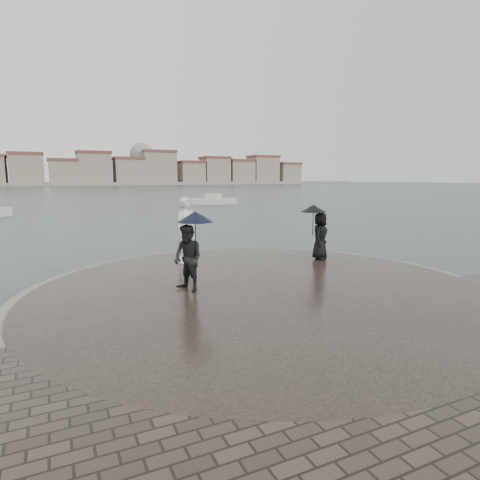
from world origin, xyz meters
TOP-DOWN VIEW (x-y plane):
  - ground at (0.00, 0.00)m, footprint 400.00×400.00m
  - kerb_ring at (0.00, 3.50)m, footprint 12.50×12.50m
  - quay_tip at (0.00, 3.50)m, footprint 11.90×11.90m
  - statue at (-0.81, 7.33)m, footprint 0.93×0.73m
  - visitor_left at (-1.79, 4.03)m, footprint 1.19×1.08m
  - visitor_right at (3.58, 5.88)m, footprint 1.19×1.03m
  - far_skyline at (-6.29, 160.71)m, footprint 260.00×20.00m
  - boats at (1.11, 37.11)m, footprint 29.35×9.23m

SIDE VIEW (x-z plane):
  - ground at x=0.00m, z-range 0.00..0.00m
  - kerb_ring at x=0.00m, z-range 0.00..0.32m
  - quay_tip at x=0.00m, z-range 0.00..0.36m
  - boats at x=1.11m, z-range -0.37..1.13m
  - visitor_right at x=3.58m, z-range 0.45..2.40m
  - visitor_left at x=-1.79m, z-range 0.42..2.46m
  - statue at x=-0.81m, z-range 0.36..2.60m
  - far_skyline at x=-6.29m, z-range -12.89..24.11m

